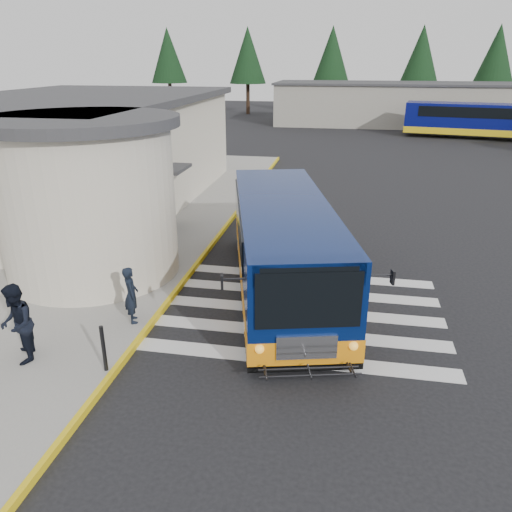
% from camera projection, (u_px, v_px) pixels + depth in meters
% --- Properties ---
extents(ground, '(140.00, 140.00, 0.00)m').
position_uv_depth(ground, '(315.00, 299.00, 14.39)').
color(ground, black).
rests_on(ground, ground).
extents(sidewalk, '(10.00, 34.00, 0.15)m').
position_uv_depth(sidewalk, '(92.00, 234.00, 19.55)').
color(sidewalk, gray).
rests_on(sidewalk, ground).
extents(curb_strip, '(0.12, 34.00, 0.16)m').
position_uv_depth(curb_strip, '(215.00, 241.00, 18.71)').
color(curb_strip, yellow).
rests_on(curb_strip, ground).
extents(station_building, '(12.70, 18.70, 4.80)m').
position_uv_depth(station_building, '(78.00, 155.00, 21.59)').
color(station_building, beige).
rests_on(station_building, ground).
extents(crosswalk, '(8.00, 5.35, 0.01)m').
position_uv_depth(crosswalk, '(294.00, 310.00, 13.75)').
color(crosswalk, silver).
rests_on(crosswalk, ground).
extents(depot_building, '(26.40, 8.40, 4.20)m').
position_uv_depth(depot_building, '(405.00, 104.00, 50.98)').
color(depot_building, gray).
rests_on(depot_building, ground).
extents(tree_line, '(58.40, 4.40, 10.00)m').
position_uv_depth(tree_line, '(406.00, 55.00, 56.51)').
color(tree_line, black).
rests_on(tree_line, ground).
extents(transit_bus, '(5.08, 9.95, 2.73)m').
position_uv_depth(transit_bus, '(283.00, 251.00, 14.40)').
color(transit_bus, '#06174C').
rests_on(transit_bus, ground).
extents(pedestrian_a, '(0.58, 0.65, 1.50)m').
position_uv_depth(pedestrian_a, '(131.00, 295.00, 12.63)').
color(pedestrian_a, black).
rests_on(pedestrian_a, sidewalk).
extents(pedestrian_b, '(1.05, 1.12, 1.84)m').
position_uv_depth(pedestrian_b, '(17.00, 324.00, 10.90)').
color(pedestrian_b, black).
rests_on(pedestrian_b, sidewalk).
extents(bollard, '(0.09, 0.09, 1.08)m').
position_uv_depth(bollard, '(104.00, 349.00, 10.67)').
color(bollard, black).
rests_on(bollard, sidewalk).
extents(far_bus_a, '(10.04, 4.39, 2.51)m').
position_uv_depth(far_bus_a, '(464.00, 119.00, 42.95)').
color(far_bus_a, '#070C58').
rests_on(far_bus_a, ground).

